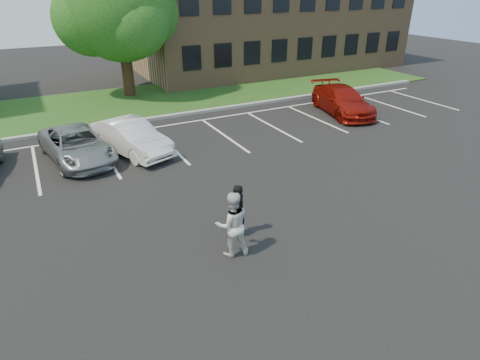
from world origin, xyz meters
name	(u,v)px	position (x,y,z in m)	size (l,w,h in m)	color
ground_plane	(255,230)	(0.00, 0.00, 0.00)	(90.00, 90.00, 0.00)	black
curb	(145,120)	(0.00, 12.00, 0.07)	(40.00, 0.30, 0.15)	gray
grass_strip	(127,103)	(0.00, 16.00, 0.04)	(44.00, 8.00, 0.08)	#16430E
stall_lines	(190,134)	(1.40, 8.95, 0.01)	(34.00, 5.36, 0.01)	silver
office_building	(271,16)	(14.00, 21.99, 4.16)	(22.40, 10.40, 8.30)	#906B4B
tree	(121,8)	(0.69, 17.71, 5.35)	(7.80, 7.20, 8.80)	black
man_black_suit	(237,211)	(-0.62, 0.03, 0.82)	(0.60, 0.39, 1.65)	black
man_white_shirt	(232,224)	(-1.13, -0.71, 0.94)	(0.91, 0.71, 1.88)	silver
car_silver_minivan	(77,145)	(-3.92, 8.13, 0.66)	(2.18, 4.72, 1.31)	#93959B
car_white_sedan	(131,137)	(-1.72, 7.83, 0.72)	(1.52, 4.35, 1.43)	white
car_red_compact	(342,100)	(10.32, 8.20, 0.74)	(2.07, 5.09, 1.48)	maroon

